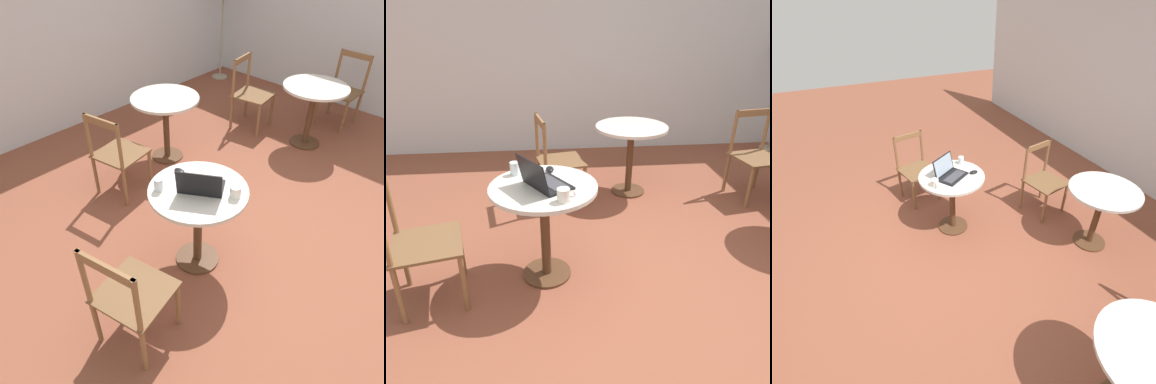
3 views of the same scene
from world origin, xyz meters
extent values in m
plane|color=brown|center=(0.00, 0.00, 0.00)|extent=(16.00, 16.00, 0.00)
cube|color=silver|center=(0.00, 3.23, 1.35)|extent=(9.40, 0.06, 2.70)
cylinder|color=#51331E|center=(-0.57, 0.32, 0.01)|extent=(0.37, 0.37, 0.02)
cylinder|color=#51331E|center=(-0.57, 0.32, 0.37)|extent=(0.07, 0.07, 0.71)
cylinder|color=silver|center=(-0.57, 0.32, 0.74)|extent=(0.76, 0.76, 0.03)
cylinder|color=#51331E|center=(1.81, 0.66, 0.01)|extent=(0.37, 0.37, 0.02)
cylinder|color=#51331E|center=(1.81, 0.66, 0.37)|extent=(0.07, 0.07, 0.71)
cylinder|color=silver|center=(1.81, 0.66, 0.74)|extent=(0.76, 0.76, 0.03)
cylinder|color=#51331E|center=(0.38, 1.70, 0.01)|extent=(0.37, 0.37, 0.02)
cylinder|color=#51331E|center=(0.38, 1.70, 0.37)|extent=(0.07, 0.07, 0.71)
cylinder|color=silver|center=(0.38, 1.70, 0.74)|extent=(0.76, 0.76, 0.03)
cylinder|color=brown|center=(-1.20, 0.38, 0.22)|extent=(0.04, 0.04, 0.44)
cylinder|color=brown|center=(-1.12, -0.01, 0.22)|extent=(0.04, 0.04, 0.44)
cylinder|color=brown|center=(-1.59, 0.29, 0.22)|extent=(0.04, 0.04, 0.44)
cylinder|color=brown|center=(-1.51, -0.10, 0.22)|extent=(0.04, 0.04, 0.44)
cube|color=brown|center=(-1.35, 0.14, 0.45)|extent=(0.54, 0.54, 0.02)
cylinder|color=brown|center=(-1.59, 0.29, 0.69)|extent=(0.04, 0.04, 0.46)
cylinder|color=brown|center=(-1.51, -0.10, 0.69)|extent=(0.04, 0.04, 0.46)
cube|color=brown|center=(-1.55, 0.10, 0.88)|extent=(0.12, 0.42, 0.07)
cylinder|color=brown|center=(2.37, 0.46, 0.22)|extent=(0.04, 0.04, 0.44)
cylinder|color=brown|center=(2.37, 0.86, 0.22)|extent=(0.04, 0.04, 0.44)
cylinder|color=brown|center=(2.77, 0.46, 0.22)|extent=(0.04, 0.04, 0.44)
cylinder|color=brown|center=(2.77, 0.86, 0.22)|extent=(0.04, 0.04, 0.44)
cube|color=brown|center=(2.57, 0.66, 0.45)|extent=(0.45, 0.45, 0.02)
cylinder|color=brown|center=(2.77, 0.46, 0.69)|extent=(0.04, 0.04, 0.46)
cylinder|color=brown|center=(2.77, 0.86, 0.69)|extent=(0.04, 0.04, 0.46)
cube|color=brown|center=(2.77, 0.66, 0.88)|extent=(0.03, 0.43, 0.07)
cylinder|color=brown|center=(1.92, 1.27, 0.22)|extent=(0.04, 0.04, 0.44)
cylinder|color=brown|center=(1.52, 1.21, 0.22)|extent=(0.04, 0.04, 0.44)
cylinder|color=brown|center=(1.86, 1.66, 0.22)|extent=(0.04, 0.04, 0.44)
cylinder|color=brown|center=(1.46, 1.60, 0.22)|extent=(0.04, 0.04, 0.44)
cube|color=brown|center=(1.69, 1.43, 0.45)|extent=(0.51, 0.51, 0.02)
cylinder|color=brown|center=(1.86, 1.66, 0.69)|extent=(0.04, 0.04, 0.46)
cylinder|color=brown|center=(1.46, 1.60, 0.69)|extent=(0.04, 0.04, 0.46)
cube|color=brown|center=(1.66, 1.63, 0.88)|extent=(0.42, 0.09, 0.07)
cylinder|color=brown|center=(-0.22, 1.79, 0.22)|extent=(0.04, 0.04, 0.44)
cylinder|color=brown|center=(-0.15, 1.40, 0.22)|extent=(0.04, 0.04, 0.44)
cylinder|color=brown|center=(-0.61, 1.71, 0.22)|extent=(0.04, 0.04, 0.44)
cylinder|color=brown|center=(-0.54, 1.32, 0.22)|extent=(0.04, 0.04, 0.44)
cube|color=brown|center=(-0.38, 1.55, 0.45)|extent=(0.53, 0.53, 0.02)
cylinder|color=brown|center=(-0.61, 1.71, 0.69)|extent=(0.04, 0.04, 0.46)
cylinder|color=brown|center=(-0.54, 1.32, 0.69)|extent=(0.04, 0.04, 0.46)
cube|color=brown|center=(-0.57, 1.52, 0.88)|extent=(0.10, 0.42, 0.07)
cylinder|color=#9E937F|center=(2.76, 2.90, 0.01)|extent=(0.26, 0.26, 0.02)
cylinder|color=#9E937F|center=(2.76, 2.90, 0.67)|extent=(0.02, 0.02, 1.32)
cube|color=black|center=(-0.53, 0.32, 0.77)|extent=(0.36, 0.40, 0.02)
cube|color=#38383D|center=(-0.51, 0.33, 0.78)|extent=(0.25, 0.30, 0.00)
cube|color=black|center=(-0.64, 0.25, 0.88)|extent=(0.22, 0.31, 0.21)
cube|color=#9EB2C6|center=(-0.63, 0.25, 0.88)|extent=(0.20, 0.28, 0.19)
ellipsoid|color=black|center=(-0.51, 0.57, 0.78)|extent=(0.06, 0.10, 0.03)
cylinder|color=silver|center=(-0.44, 0.07, 0.80)|extent=(0.08, 0.08, 0.09)
torus|color=silver|center=(-0.39, 0.07, 0.81)|extent=(0.05, 0.01, 0.05)
cylinder|color=silver|center=(-0.77, 0.53, 0.81)|extent=(0.07, 0.07, 0.10)
camera|label=1|loc=(-2.19, -1.17, 2.47)|focal=35.00mm
camera|label=2|loc=(-0.56, -2.04, 1.86)|focal=35.00mm
camera|label=3|loc=(2.14, -0.78, 2.56)|focal=28.00mm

